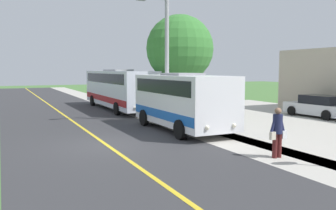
% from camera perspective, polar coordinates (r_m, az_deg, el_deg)
% --- Properties ---
extents(ground_plane, '(120.00, 120.00, 0.00)m').
position_cam_1_polar(ground_plane, '(14.89, -9.97, -6.44)').
color(ground_plane, '#477238').
extents(road_surface, '(8.00, 100.00, 0.01)m').
position_cam_1_polar(road_surface, '(14.89, -9.97, -6.42)').
color(road_surface, '#333335').
rests_on(road_surface, ground).
extents(sidewalk, '(2.40, 100.00, 0.01)m').
position_cam_1_polar(sidewalk, '(17.02, 7.19, -4.85)').
color(sidewalk, '#B2ADA3').
rests_on(sidewalk, ground).
extents(road_centre_line, '(0.16, 100.00, 0.00)m').
position_cam_1_polar(road_centre_line, '(14.89, -9.97, -6.40)').
color(road_centre_line, gold).
rests_on(road_centre_line, ground).
extents(shuttle_bus_front, '(2.77, 7.13, 2.96)m').
position_cam_1_polar(shuttle_bus_front, '(18.07, 2.34, 1.00)').
color(shuttle_bus_front, white).
rests_on(shuttle_bus_front, ground).
extents(transit_bus_rear, '(2.67, 11.36, 3.15)m').
position_cam_1_polar(transit_bus_rear, '(27.92, -8.14, 2.85)').
color(transit_bus_rear, silver).
rests_on(transit_bus_rear, ground).
extents(pedestrian_with_bags, '(0.72, 0.34, 1.80)m').
position_cam_1_polar(pedestrian_with_bags, '(13.01, 17.40, -4.04)').
color(pedestrian_with_bags, '#4C1919').
rests_on(pedestrian_with_bags, ground).
extents(street_light_pole, '(1.97, 0.24, 7.32)m').
position_cam_1_polar(street_light_pole, '(20.63, -0.51, 8.38)').
color(street_light_pole, '#9E9EA3').
rests_on(street_light_pole, ground).
extents(parked_car_near, '(2.17, 4.48, 1.45)m').
position_cam_1_polar(parked_car_near, '(25.24, 23.31, -0.24)').
color(parked_car_near, silver).
rests_on(parked_car_near, ground).
extents(tree_curbside, '(4.65, 4.65, 6.89)m').
position_cam_1_polar(tree_curbside, '(24.44, 1.92, 9.13)').
color(tree_curbside, '#4C3826').
rests_on(tree_curbside, ground).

